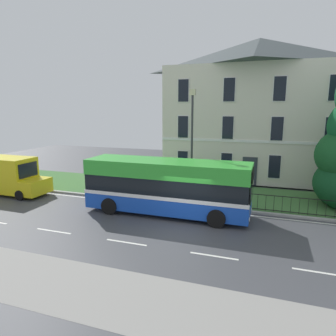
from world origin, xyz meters
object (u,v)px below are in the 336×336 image
white_panel_van (6,175)px  street_lamp_post (192,139)px  single_decker_bus (167,186)px  georgian_townhouse (256,107)px

white_panel_van → street_lamp_post: size_ratio=0.82×
single_decker_bus → white_panel_van: (-12.14, 0.29, -0.29)m
single_decker_bus → white_panel_van: bearing=178.7°
street_lamp_post → georgian_townhouse: bearing=72.6°
single_decker_bus → georgian_townhouse: bearing=72.8°
single_decker_bus → white_panel_van: 12.15m
white_panel_van → street_lamp_post: street_lamp_post is taller
georgian_townhouse → white_panel_van: bearing=-141.9°
single_decker_bus → street_lamp_post: size_ratio=1.34×
white_panel_van → street_lamp_post: (12.91, 2.27, 2.78)m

